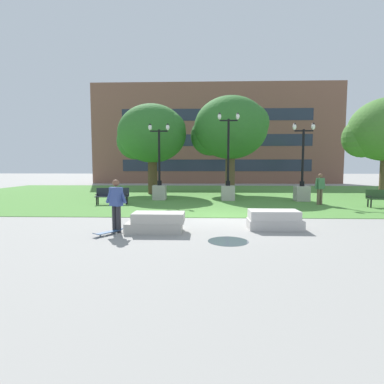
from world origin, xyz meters
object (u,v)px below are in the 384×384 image
concrete_block_center (156,223)px  park_bench_near_left (112,195)px  lamp_post_right (228,183)px  person_bystander_near_lawn (320,187)px  lamp_post_center (159,184)px  skateboard (108,232)px  lamp_post_left (302,185)px  person_skateboarder (116,203)px  concrete_block_left (274,220)px

concrete_block_center → park_bench_near_left: 7.63m
lamp_post_right → person_bystander_near_lawn: lamp_post_right is taller
lamp_post_center → skateboard: bearing=-91.4°
skateboard → park_bench_near_left: park_bench_near_left is taller
park_bench_near_left → lamp_post_left: 11.20m
concrete_block_center → lamp_post_left: 11.53m
person_skateboarder → person_bystander_near_lawn: 11.65m
concrete_block_left → person_bystander_near_lawn: person_bystander_near_lawn is taller
lamp_post_left → person_bystander_near_lawn: lamp_post_left is taller
concrete_block_left → lamp_post_center: size_ratio=0.38×
skateboard → person_bystander_near_lawn: size_ratio=0.55×
concrete_block_left → person_bystander_near_lawn: size_ratio=1.05×
concrete_block_center → lamp_post_center: bearing=97.5°
skateboard → lamp_post_left: bearing=45.7°
person_skateboarder → lamp_post_right: size_ratio=0.32×
person_skateboarder → lamp_post_right: lamp_post_right is taller
person_skateboarder → park_bench_near_left: size_ratio=0.93×
concrete_block_left → skateboard: 5.50m
park_bench_near_left → lamp_post_left: (11.02, 1.92, 0.45)m
lamp_post_right → lamp_post_center: 4.29m
skateboard → person_bystander_near_lawn: 12.05m
person_skateboarder → skateboard: size_ratio=1.81×
concrete_block_left → concrete_block_center: bearing=-171.2°
person_skateboarder → lamp_post_center: 9.26m
concrete_block_left → lamp_post_left: (3.58, 8.09, 0.68)m
person_skateboarder → lamp_post_right: 10.06m
park_bench_near_left → concrete_block_center: bearing=-62.8°
concrete_block_left → park_bench_near_left: size_ratio=0.98×
concrete_block_center → person_skateboarder: (-1.28, -0.09, 0.66)m
person_skateboarder → park_bench_near_left: (-2.21, 6.87, -0.43)m
person_bystander_near_lawn → lamp_post_right: bearing=158.2°
person_skateboarder → park_bench_near_left: bearing=107.8°
person_skateboarder → park_bench_near_left: person_skateboarder is taller
lamp_post_center → lamp_post_left: bearing=-3.0°
concrete_block_center → lamp_post_left: (7.53, 8.71, 0.68)m
concrete_block_left → lamp_post_right: size_ratio=0.34×
concrete_block_center → park_bench_near_left: size_ratio=1.02×
person_bystander_near_lawn → concrete_block_center: bearing=-138.6°
park_bench_near_left → lamp_post_left: lamp_post_left is taller
concrete_block_center → lamp_post_left: size_ratio=0.40×
park_bench_near_left → lamp_post_right: (6.58, 2.19, 0.56)m
concrete_block_left → park_bench_near_left: 9.67m
skateboard → concrete_block_center: bearing=18.1°
person_bystander_near_lawn → park_bench_near_left: bearing=-178.8°
concrete_block_left → person_skateboarder: size_ratio=1.05×
person_skateboarder → lamp_post_left: 12.45m
concrete_block_center → concrete_block_left: 4.00m
concrete_block_center → park_bench_near_left: bearing=117.2°
skateboard → lamp_post_left: 12.86m
concrete_block_center → person_bystander_near_lawn: person_bystander_near_lawn is taller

